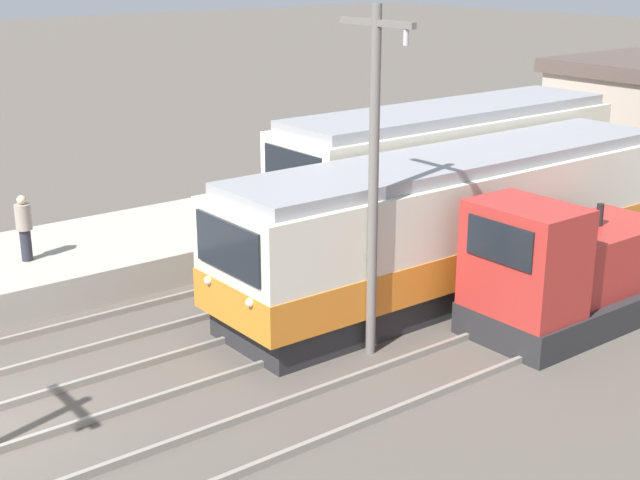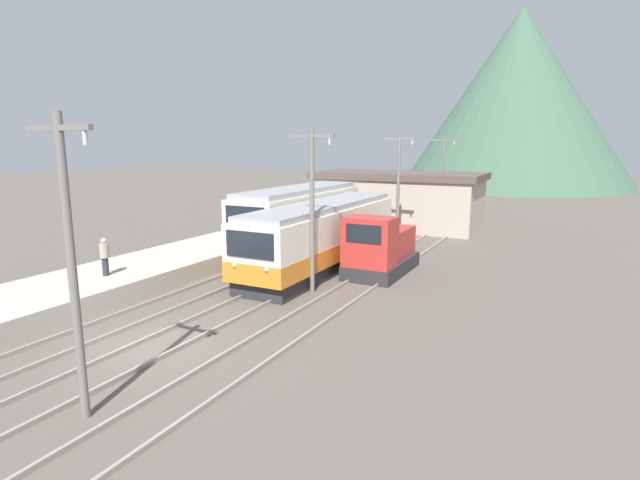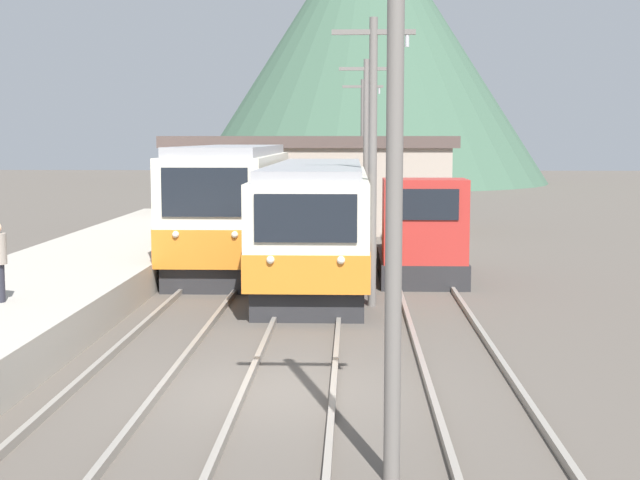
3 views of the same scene
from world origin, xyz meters
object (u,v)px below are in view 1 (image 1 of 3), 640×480
(commuter_train_left, at_px, (447,181))
(person_on_platform, at_px, (24,225))
(shunting_locomotive, at_px, (565,274))
(commuter_train_center, at_px, (457,227))
(catenary_mast_mid, at_px, (374,172))

(commuter_train_left, xyz_separation_m, person_on_platform, (-3.26, -10.81, -0.08))
(commuter_train_left, distance_m, shunting_locomotive, 6.25)
(commuter_train_center, distance_m, catenary_mast_mid, 4.81)
(shunting_locomotive, distance_m, catenary_mast_mid, 5.20)
(shunting_locomotive, xyz_separation_m, catenary_mast_mid, (-1.49, -4.25, 2.60))
(shunting_locomotive, height_order, person_on_platform, shunting_locomotive)
(shunting_locomotive, bearing_deg, person_on_platform, -136.69)
(commuter_train_left, relative_size, catenary_mast_mid, 1.55)
(commuter_train_center, xyz_separation_m, shunting_locomotive, (3.00, 0.26, -0.38))
(commuter_train_center, bearing_deg, catenary_mast_mid, -69.30)
(commuter_train_center, xyz_separation_m, catenary_mast_mid, (1.51, -3.99, 2.22))
(commuter_train_left, xyz_separation_m, catenary_mast_mid, (4.31, -6.51, 2.02))
(commuter_train_left, height_order, commuter_train_center, commuter_train_left)
(commuter_train_left, distance_m, person_on_platform, 11.29)
(commuter_train_left, xyz_separation_m, commuter_train_center, (2.80, -2.52, -0.21))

